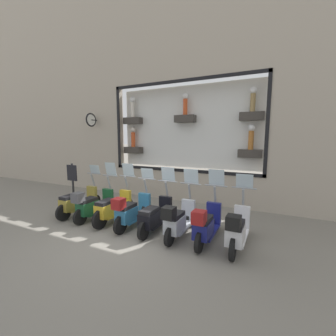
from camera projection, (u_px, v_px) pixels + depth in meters
ground_plane at (131, 234)px, 5.92m from camera, size 120.00×120.00×0.00m
building_facade at (184, 58)px, 8.38m from camera, size 1.22×36.00×10.67m
scooter_white_0 at (237, 230)px, 5.03m from camera, size 1.80×0.61×1.61m
scooter_navy_1 at (206, 224)px, 5.34m from camera, size 1.79×0.60×1.68m
scooter_silver_2 at (178, 220)px, 5.65m from camera, size 1.79×0.60×1.64m
scooter_black_3 at (155, 216)px, 6.03m from camera, size 1.79×0.60×1.66m
scooter_teal_4 at (131, 211)px, 6.28m from camera, size 1.80×0.60×1.57m
scooter_yellow_5 at (113, 208)px, 6.66m from camera, size 1.81×0.60×1.69m
scooter_green_6 at (93, 205)px, 6.90m from camera, size 1.79×0.60×1.69m
scooter_olive_7 at (78, 202)px, 7.28m from camera, size 1.80×0.61×1.56m
shop_sign_post at (73, 185)px, 7.84m from camera, size 0.36×0.45×1.62m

